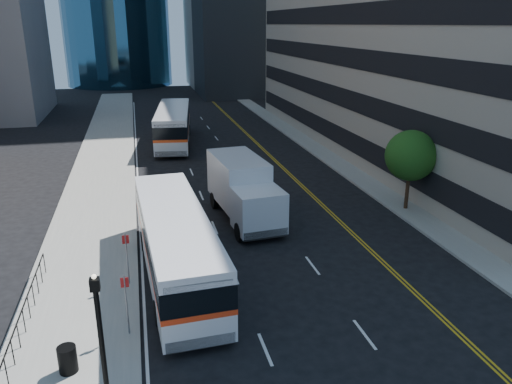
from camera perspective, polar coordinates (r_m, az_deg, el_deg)
ground at (r=23.56m, az=6.97°, el=-10.62°), size 160.00×160.00×0.00m
sidewalk_west at (r=45.71m, az=-16.86°, el=3.43°), size 5.00×90.00×0.15m
sidewalk_east at (r=48.50m, az=6.80°, el=4.97°), size 2.00×90.00×0.15m
parking_garage at (r=53.23m, az=25.46°, el=18.10°), size 30.00×50.00×25.00m
street_tree at (r=32.73m, az=17.27°, el=3.98°), size 3.20×3.20×5.10m
lamp_post at (r=15.88m, az=-17.28°, el=-15.74°), size 0.28×0.28×4.56m
bus_front at (r=23.70m, az=-9.19°, el=-5.71°), size 3.41×12.82×3.27m
bus_rear at (r=50.83m, az=-9.41°, el=7.63°), size 4.64×14.01×3.55m
box_truck at (r=30.23m, az=-1.45°, el=0.32°), size 3.40×7.96×3.70m
trash_can at (r=19.04m, az=-20.73°, el=-17.44°), size 0.72×0.72×0.96m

